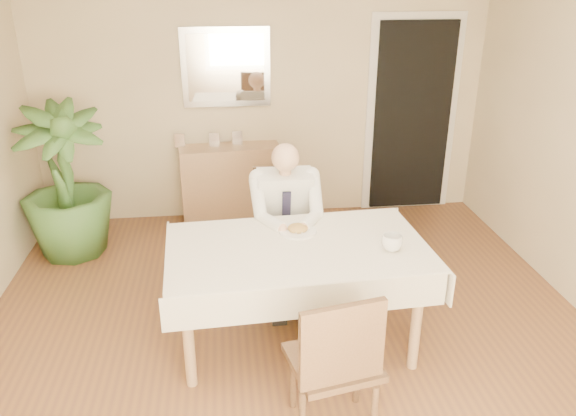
{
  "coord_description": "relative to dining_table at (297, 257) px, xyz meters",
  "views": [
    {
      "loc": [
        -0.41,
        -3.09,
        2.43
      ],
      "look_at": [
        0.0,
        0.35,
        0.95
      ],
      "focal_mm": 35.0,
      "sensor_mm": 36.0,
      "label": 1
    }
  ],
  "objects": [
    {
      "name": "room",
      "position": [
        -0.04,
        -0.17,
        0.63
      ],
      "size": [
        5.0,
        5.02,
        2.6
      ],
      "color": "brown",
      "rests_on": "ground"
    },
    {
      "name": "doorway",
      "position": [
        1.51,
        2.29,
        0.33
      ],
      "size": [
        0.96,
        0.07,
        2.1
      ],
      "color": "white",
      "rests_on": "ground"
    },
    {
      "name": "mirror",
      "position": [
        -0.4,
        2.3,
        0.88
      ],
      "size": [
        0.86,
        0.04,
        0.76
      ],
      "color": "silver",
      "rests_on": "room"
    },
    {
      "name": "dining_table",
      "position": [
        0.0,
        0.0,
        0.0
      ],
      "size": [
        1.77,
        1.11,
        0.75
      ],
      "rotation": [
        0.0,
        0.0,
        0.05
      ],
      "color": "#A0774F",
      "rests_on": "ground"
    },
    {
      "name": "chair_far",
      "position": [
        -0.0,
        0.89,
        -0.13
      ],
      "size": [
        0.5,
        0.5,
        0.96
      ],
      "rotation": [
        0.0,
        0.0,
        -0.12
      ],
      "color": "#432D1C",
      "rests_on": "ground"
    },
    {
      "name": "chair_near",
      "position": [
        0.08,
        -0.92,
        -0.13
      ],
      "size": [
        0.53,
        0.53,
        0.95
      ],
      "rotation": [
        0.0,
        0.0,
        0.2
      ],
      "color": "#432D1C",
      "rests_on": "ground"
    },
    {
      "name": "seated_man",
      "position": [
        -0.0,
        0.59,
        0.02
      ],
      "size": [
        0.48,
        0.72,
        1.24
      ],
      "color": "white",
      "rests_on": "ground"
    },
    {
      "name": "plate",
      "position": [
        0.03,
        0.21,
        0.09
      ],
      "size": [
        0.26,
        0.26,
        0.02
      ],
      "primitive_type": "cylinder",
      "color": "white",
      "rests_on": "dining_table"
    },
    {
      "name": "food",
      "position": [
        0.03,
        0.21,
        0.11
      ],
      "size": [
        0.14,
        0.14,
        0.06
      ],
      "primitive_type": "ellipsoid",
      "color": "olive",
      "rests_on": "dining_table"
    },
    {
      "name": "knife",
      "position": [
        0.07,
        0.15,
        0.11
      ],
      "size": [
        0.01,
        0.13,
        0.01
      ],
      "primitive_type": "cylinder",
      "rotation": [
        1.57,
        0.0,
        0.0
      ],
      "color": "silver",
      "rests_on": "dining_table"
    },
    {
      "name": "fork",
      "position": [
        -0.01,
        0.15,
        0.11
      ],
      "size": [
        0.01,
        0.13,
        0.01
      ],
      "primitive_type": "cylinder",
      "rotation": [
        1.57,
        0.0,
        0.0
      ],
      "color": "silver",
      "rests_on": "dining_table"
    },
    {
      "name": "coffee_mug",
      "position": [
        0.6,
        -0.13,
        0.14
      ],
      "size": [
        0.16,
        0.16,
        0.11
      ],
      "primitive_type": "imported",
      "rotation": [
        0.0,
        0.0,
        0.2
      ],
      "color": "white",
      "rests_on": "dining_table"
    },
    {
      "name": "sideboard",
      "position": [
        -0.4,
        2.15,
        -0.27
      ],
      "size": [
        1.03,
        0.43,
        0.8
      ],
      "primitive_type": "cube",
      "rotation": [
        0.0,
        0.0,
        0.09
      ],
      "color": "#A0774F",
      "rests_on": "ground"
    },
    {
      "name": "photo_frame_left",
      "position": [
        -0.88,
        2.18,
        0.2
      ],
      "size": [
        0.1,
        0.02,
        0.14
      ],
      "primitive_type": "cube",
      "color": "silver",
      "rests_on": "sideboard"
    },
    {
      "name": "photo_frame_center",
      "position": [
        -0.54,
        2.16,
        0.2
      ],
      "size": [
        0.1,
        0.02,
        0.14
      ],
      "primitive_type": "cube",
      "color": "silver",
      "rests_on": "sideboard"
    },
    {
      "name": "photo_frame_right",
      "position": [
        -0.31,
        2.2,
        0.2
      ],
      "size": [
        0.1,
        0.02,
        0.14
      ],
      "primitive_type": "cube",
      "color": "silver",
      "rests_on": "sideboard"
    },
    {
      "name": "potted_palm",
      "position": [
        -1.87,
        1.59,
        0.03
      ],
      "size": [
        0.97,
        0.97,
        1.39
      ],
      "primitive_type": "imported",
      "rotation": [
        0.0,
        0.0,
        0.3
      ],
      "color": "#315623",
      "rests_on": "ground"
    }
  ]
}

